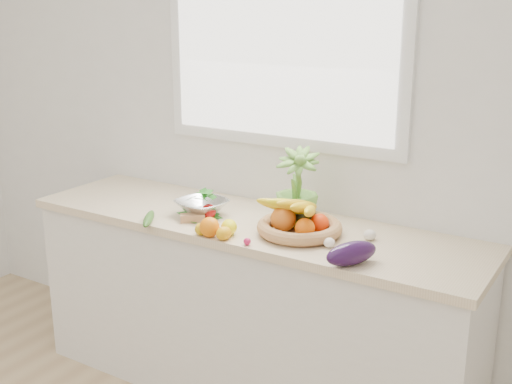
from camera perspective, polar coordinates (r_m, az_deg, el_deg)
The scene contains 20 objects.
back_wall at distance 3.15m, azimuth 2.32°, elevation 6.77°, with size 4.50×0.02×2.70m, color white.
counter_cabinet at distance 3.19m, azimuth -0.58°, elevation -10.52°, with size 2.20×0.58×0.86m, color silver.
countertop at distance 3.02m, azimuth -0.61°, elevation -2.87°, with size 2.24×0.62×0.04m, color beige.
window_frame at distance 3.10m, azimuth 2.26°, elevation 14.05°, with size 1.30×0.03×1.10m, color white.
window_pane at distance 3.08m, azimuth 2.07°, elevation 14.04°, with size 1.18×0.01×0.98m, color white.
orange_loose at distance 2.79m, azimuth -4.15°, elevation -3.13°, with size 0.09×0.09×0.09m, color orange.
lemon_a at distance 2.82m, azimuth -4.90°, elevation -3.28°, with size 0.05×0.07×0.05m, color #D39C0B.
lemon_b at distance 2.76m, azimuth -2.88°, elevation -3.69°, with size 0.06×0.07×0.06m, color #F3A70D.
lemon_c at distance 2.81m, azimuth -2.41°, elevation -3.14°, with size 0.07×0.09×0.07m, color #F7EE0D.
apple at distance 3.03m, azimuth -4.24°, elevation -1.73°, with size 0.07×0.07×0.07m, color #AC0D0F.
ginger at distance 3.00m, azimuth -5.65°, elevation -2.30°, with size 0.11×0.05×0.04m, color tan.
garlic_a at distance 2.69m, azimuth 6.53°, elevation -4.50°, with size 0.05×0.05×0.04m, color white.
garlic_b at distance 2.80m, azimuth 10.09°, elevation -3.78°, with size 0.05×0.05×0.05m, color white.
garlic_c at distance 2.70m, azimuth 2.61°, elevation -4.32°, with size 0.05×0.05×0.04m, color beige.
eggplant at distance 2.52m, azimuth 8.49°, elevation -5.41°, with size 0.09×0.23×0.09m, color #290F39.
cucumber at distance 3.01m, azimuth -9.52°, elevation -2.35°, with size 0.04×0.22×0.04m, color #285218.
radish at distance 2.70m, azimuth -0.79°, elevation -4.42°, with size 0.03×0.03×0.03m, color #C91950.
potted_herb at distance 2.90m, azimuth 3.66°, elevation 0.46°, with size 0.20×0.20×0.35m, color #609937.
fruit_basket at distance 2.82m, azimuth 3.83°, elevation -2.72°, with size 0.48×0.48×0.19m.
colander_with_spinach at distance 3.07m, azimuth -4.83°, elevation -0.96°, with size 0.28×0.28×0.12m.
Camera 1 is at (1.53, -0.45, 1.87)m, focal length 45.00 mm.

